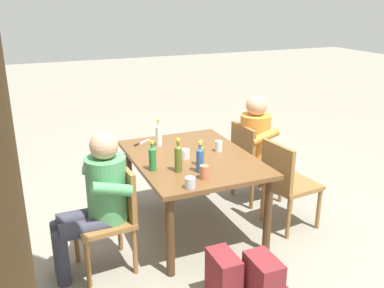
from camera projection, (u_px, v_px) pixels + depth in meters
ground_plane at (192, 227)px, 4.16m from camera, size 24.00×24.00×0.00m
dining_table at (192, 165)px, 3.95m from camera, size 1.40×1.06×0.74m
chair_far_left at (112, 213)px, 3.43m from camera, size 0.47×0.47×0.87m
chair_near_right at (252, 158)px, 4.57m from camera, size 0.47×0.47×0.87m
chair_near_left at (286, 181)px, 4.02m from camera, size 0.49×0.49×0.87m
person_in_white_shirt at (97, 197)px, 3.33m from camera, size 0.47×0.61×1.18m
person_in_plaid_shirt at (261, 142)px, 4.56m from camera, size 0.47×0.61×1.18m
bottle_amber at (201, 155)px, 3.67m from camera, size 0.06×0.06×0.23m
bottle_green at (152, 158)px, 3.57m from camera, size 0.06×0.06×0.26m
bottle_clear at (159, 134)px, 4.15m from camera, size 0.06×0.06×0.27m
bottle_olive at (178, 157)px, 3.54m from camera, size 0.06×0.06×0.29m
bottle_blue at (200, 159)px, 3.53m from camera, size 0.06×0.06×0.26m
cup_steel at (190, 183)px, 3.25m from camera, size 0.08×0.08×0.09m
cup_glass at (219, 146)px, 4.03m from camera, size 0.07×0.07×0.10m
cup_white at (185, 154)px, 3.85m from camera, size 0.08×0.08×0.09m
cup_terracotta at (204, 172)px, 3.42m from camera, size 0.07×0.07×0.11m
table_knife at (141, 143)px, 4.26m from camera, size 0.16×0.21×0.01m
backpack_by_near_side at (225, 281)px, 3.06m from camera, size 0.29×0.23×0.42m
backpack_by_far_side at (264, 287)px, 2.96m from camera, size 0.29×0.24×0.45m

